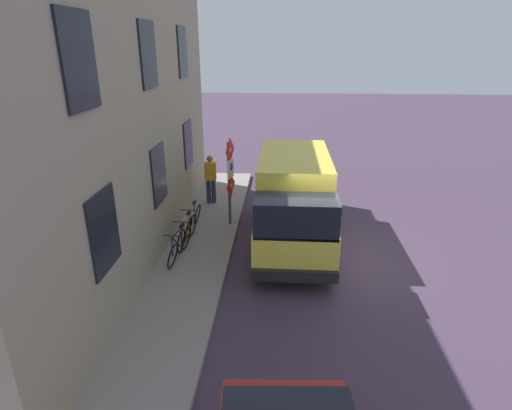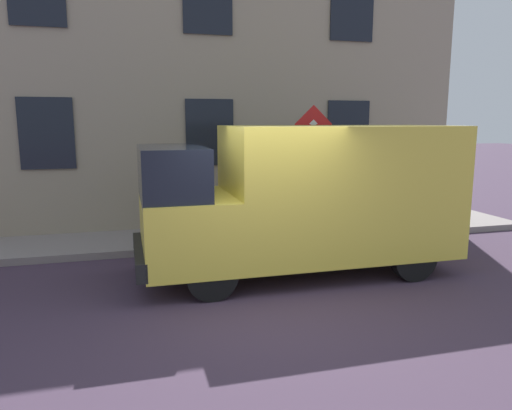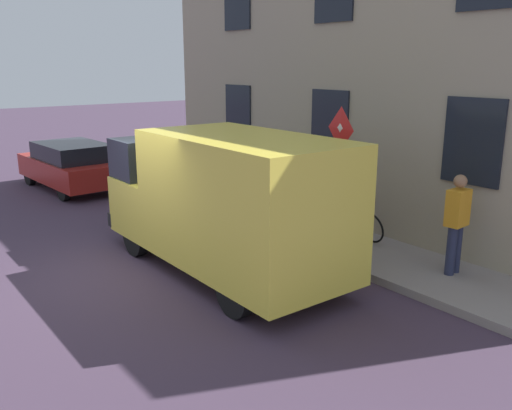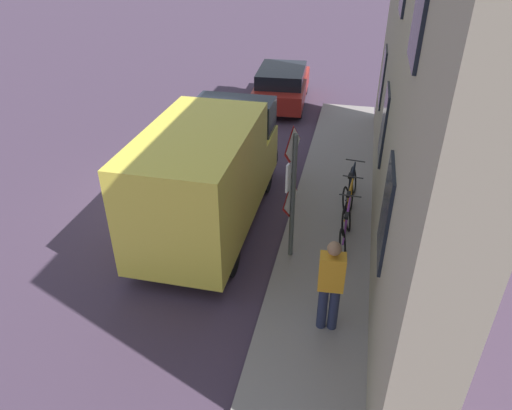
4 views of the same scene
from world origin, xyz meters
The scene contains 10 objects.
ground_plane centered at (0.00, 0.00, 0.00)m, with size 80.00×80.00×0.00m, color #413145.
sidewalk_slab centered at (3.68, 0.00, 0.07)m, with size 1.84×14.60×0.14m, color gray.
building_facade centered at (4.95, 0.00, 3.62)m, with size 0.75×12.60×7.24m.
sign_post_stacked centered at (2.97, -1.89, 1.78)m, with size 0.19×0.55×2.64m.
delivery_van centered at (1.06, -0.99, 1.33)m, with size 2.01×5.33×2.50m.
parked_hatchback centered at (1.22, 7.24, 0.73)m, with size 1.98×4.10×1.38m.
bicycle_purple centered at (4.05, -1.26, 0.51)m, with size 0.46×1.72×0.89m.
bicycle_orange centered at (4.05, -0.41, 0.51)m, with size 0.46×1.71×0.89m.
bicycle_black centered at (4.05, 0.44, 0.51)m, with size 0.47×1.72×0.89m.
pedestrian centered at (3.91, -3.71, 1.07)m, with size 0.42×0.29×1.72m.
Camera 4 is at (4.00, -9.46, 5.96)m, focal length 33.01 mm.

